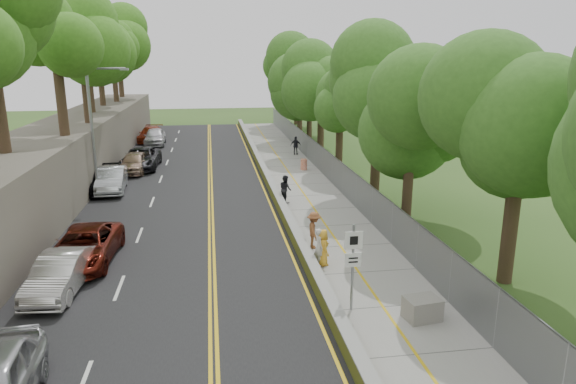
{
  "coord_description": "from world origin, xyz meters",
  "views": [
    {
      "loc": [
        -3.54,
        -18.65,
        8.55
      ],
      "look_at": [
        0.5,
        8.0,
        1.4
      ],
      "focal_mm": 32.0,
      "sensor_mm": 36.0,
      "label": 1
    }
  ],
  "objects_px": {
    "signpost": "(353,258)",
    "car_2": "(85,246)",
    "streetlight": "(95,123)",
    "car_1": "(60,274)",
    "person_far": "(296,146)",
    "construction_barrel": "(304,164)",
    "concrete_block": "(422,308)",
    "painter_0": "(322,247)"
  },
  "relations": [
    {
      "from": "signpost",
      "to": "person_far",
      "type": "xyz_separation_m",
      "value": [
        2.86,
        28.86,
        -1.1
      ]
    },
    {
      "from": "concrete_block",
      "to": "car_2",
      "type": "relative_size",
      "value": 0.21
    },
    {
      "from": "car_1",
      "to": "painter_0",
      "type": "bearing_deg",
      "value": 10.43
    },
    {
      "from": "signpost",
      "to": "concrete_block",
      "type": "height_order",
      "value": "signpost"
    },
    {
      "from": "signpost",
      "to": "car_2",
      "type": "height_order",
      "value": "signpost"
    },
    {
      "from": "car_2",
      "to": "signpost",
      "type": "bearing_deg",
      "value": -27.02
    },
    {
      "from": "car_2",
      "to": "person_far",
      "type": "bearing_deg",
      "value": 63.65
    },
    {
      "from": "signpost",
      "to": "car_2",
      "type": "distance_m",
      "value": 11.65
    },
    {
      "from": "concrete_block",
      "to": "car_1",
      "type": "distance_m",
      "value": 13.09
    },
    {
      "from": "streetlight",
      "to": "car_1",
      "type": "bearing_deg",
      "value": -85.14
    },
    {
      "from": "concrete_block",
      "to": "car_2",
      "type": "height_order",
      "value": "car_2"
    },
    {
      "from": "signpost",
      "to": "construction_barrel",
      "type": "relative_size",
      "value": 3.72
    },
    {
      "from": "construction_barrel",
      "to": "car_2",
      "type": "bearing_deg",
      "value": -126.68
    },
    {
      "from": "person_far",
      "to": "car_2",
      "type": "bearing_deg",
      "value": 77.26
    },
    {
      "from": "construction_barrel",
      "to": "concrete_block",
      "type": "xyz_separation_m",
      "value": [
        -0.28,
        -23.52,
        -0.04
      ]
    },
    {
      "from": "construction_barrel",
      "to": "concrete_block",
      "type": "distance_m",
      "value": 23.52
    },
    {
      "from": "streetlight",
      "to": "car_1",
      "type": "relative_size",
      "value": 1.86
    },
    {
      "from": "streetlight",
      "to": "concrete_block",
      "type": "distance_m",
      "value": 22.99
    },
    {
      "from": "construction_barrel",
      "to": "painter_0",
      "type": "xyz_separation_m",
      "value": [
        -2.58,
        -18.52,
        0.37
      ]
    },
    {
      "from": "construction_barrel",
      "to": "car_2",
      "type": "height_order",
      "value": "car_2"
    },
    {
      "from": "construction_barrel",
      "to": "person_far",
      "type": "distance_m",
      "value": 6.35
    },
    {
      "from": "construction_barrel",
      "to": "car_1",
      "type": "distance_m",
      "value": 23.34
    },
    {
      "from": "car_2",
      "to": "construction_barrel",
      "type": "bearing_deg",
      "value": 56.2
    },
    {
      "from": "streetlight",
      "to": "car_1",
      "type": "height_order",
      "value": "streetlight"
    },
    {
      "from": "car_1",
      "to": "car_2",
      "type": "bearing_deg",
      "value": 89.14
    },
    {
      "from": "car_2",
      "to": "streetlight",
      "type": "bearing_deg",
      "value": 100.29
    },
    {
      "from": "painter_0",
      "to": "concrete_block",
      "type": "bearing_deg",
      "value": -168.56
    },
    {
      "from": "car_1",
      "to": "person_far",
      "type": "distance_m",
      "value": 29.03
    },
    {
      "from": "signpost",
      "to": "streetlight",
      "type": "bearing_deg",
      "value": 124.08
    },
    {
      "from": "concrete_block",
      "to": "painter_0",
      "type": "bearing_deg",
      "value": 114.73
    },
    {
      "from": "car_1",
      "to": "person_far",
      "type": "relative_size",
      "value": 2.65
    },
    {
      "from": "painter_0",
      "to": "construction_barrel",
      "type": "bearing_deg",
      "value": -21.24
    },
    {
      "from": "streetlight",
      "to": "person_far",
      "type": "relative_size",
      "value": 4.94
    },
    {
      "from": "signpost",
      "to": "car_2",
      "type": "bearing_deg",
      "value": 150.1
    },
    {
      "from": "streetlight",
      "to": "person_far",
      "type": "height_order",
      "value": "streetlight"
    },
    {
      "from": "painter_0",
      "to": "car_2",
      "type": "bearing_deg",
      "value": 66.6
    },
    {
      "from": "painter_0",
      "to": "car_1",
      "type": "bearing_deg",
      "value": 82.49
    },
    {
      "from": "construction_barrel",
      "to": "car_2",
      "type": "distance_m",
      "value": 20.89
    },
    {
      "from": "signpost",
      "to": "painter_0",
      "type": "xyz_separation_m",
      "value": [
        -0.15,
        4.02,
        -1.13
      ]
    },
    {
      "from": "painter_0",
      "to": "person_far",
      "type": "xyz_separation_m",
      "value": [
        3.01,
        24.84,
        0.03
      ]
    },
    {
      "from": "person_far",
      "to": "concrete_block",
      "type": "bearing_deg",
      "value": 105.12
    },
    {
      "from": "streetlight",
      "to": "signpost",
      "type": "height_order",
      "value": "streetlight"
    }
  ]
}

